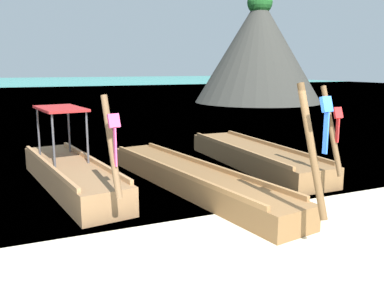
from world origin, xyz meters
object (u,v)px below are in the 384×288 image
object	(u,v)px
longtail_boat_pink_ribbon	(71,174)
karst_rock	(260,52)
longtail_boat_blue_ribbon	(193,179)
longtail_boat_red_ribbon	(255,157)

from	to	relation	value
longtail_boat_pink_ribbon	karst_rock	distance (m)	26.63
longtail_boat_blue_ribbon	karst_rock	distance (m)	25.98
longtail_boat_blue_ribbon	longtail_boat_red_ribbon	world-z (taller)	longtail_boat_blue_ribbon
longtail_boat_blue_ribbon	karst_rock	xyz separation A→B (m)	(15.19, 20.72, 3.83)
longtail_boat_pink_ribbon	longtail_boat_red_ribbon	bearing A→B (deg)	1.61
longtail_boat_pink_ribbon	longtail_boat_red_ribbon	world-z (taller)	longtail_boat_red_ribbon
longtail_boat_pink_ribbon	longtail_boat_blue_ribbon	bearing A→B (deg)	-25.88
longtail_boat_blue_ribbon	longtail_boat_red_ribbon	xyz separation A→B (m)	(2.60, 1.41, 0.02)
longtail_boat_red_ribbon	karst_rock	bearing A→B (deg)	56.90
longtail_boat_pink_ribbon	longtail_boat_blue_ribbon	distance (m)	2.90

